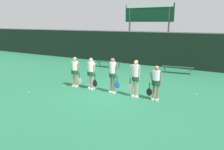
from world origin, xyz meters
The scene contains 15 objects.
ground_plane centered at (0.00, 0.00, 0.00)m, with size 140.00×140.00×0.00m, color #26724C.
fence_windscreen centered at (0.00, 7.74, 1.40)m, with size 60.00×0.08×2.78m.
scoreboard centered at (-1.49, 8.81, 3.91)m, with size 4.26×0.15×4.98m.
bench_courtside centered at (-3.45, 5.43, 0.42)m, with size 2.15×0.44×0.48m.
bench_far centered at (1.81, 6.04, 0.41)m, with size 2.20×0.59×0.46m.
player_0 centered at (-2.31, -0.07, 0.98)m, with size 0.68×0.41×1.65m.
player_1 centered at (-1.26, -0.04, 1.00)m, with size 0.66×0.41×1.69m.
player_2 centered at (0.04, -0.03, 1.08)m, with size 0.65×0.37×1.81m.
player_3 centered at (1.27, -0.05, 1.05)m, with size 0.64×0.35×1.79m.
player_4 centered at (2.25, -0.01, 0.94)m, with size 0.66×0.39×1.61m.
tennis_ball_0 centered at (-0.65, 1.09, 0.03)m, with size 0.07×0.07×0.07m, color #CCE033.
tennis_ball_1 centered at (-2.87, -0.42, 0.04)m, with size 0.07×0.07×0.07m, color #CCE033.
tennis_ball_2 centered at (1.85, -0.28, 0.03)m, with size 0.07×0.07×0.07m, color #CCE033.
tennis_ball_3 centered at (3.79, 1.60, 0.04)m, with size 0.07×0.07×0.07m, color #CCE033.
tennis_ball_4 centered at (-3.63, -2.16, 0.03)m, with size 0.07×0.07×0.07m, color #CCE033.
Camera 1 is at (5.21, -9.21, 3.47)m, focal length 35.00 mm.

